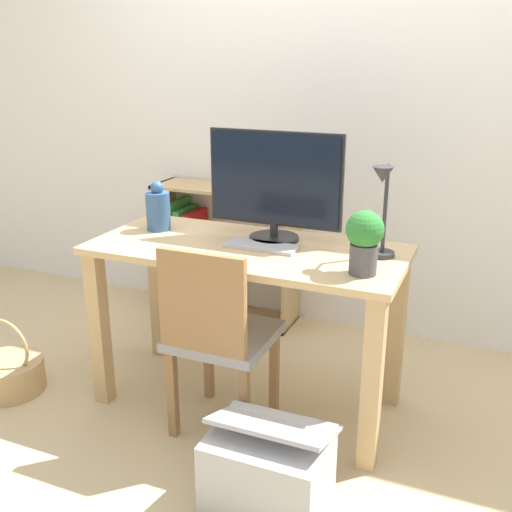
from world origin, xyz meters
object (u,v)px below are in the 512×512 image
(potted_plant, at_px, (364,239))
(basket, at_px, (9,373))
(vase, at_px, (158,209))
(bookshelf, at_px, (203,259))
(chair, at_px, (217,334))
(storage_box, at_px, (269,467))
(monitor, at_px, (275,183))
(keyboard, at_px, (262,246))
(desk_lamp, at_px, (383,203))

(potted_plant, bearing_deg, basket, -172.28)
(vase, bearing_deg, bookshelf, 103.10)
(chair, distance_m, storage_box, 0.56)
(monitor, xyz_separation_m, chair, (-0.09, -0.40, -0.54))
(monitor, distance_m, storage_box, 1.14)
(monitor, xyz_separation_m, vase, (-0.55, -0.06, -0.15))
(bookshelf, relative_size, basket, 2.28)
(keyboard, distance_m, desk_lamp, 0.54)
(bookshelf, height_order, basket, bookshelf)
(vase, distance_m, desk_lamp, 1.04)
(potted_plant, bearing_deg, bookshelf, 140.95)
(potted_plant, height_order, basket, potted_plant)
(monitor, height_order, vase, monitor)
(monitor, distance_m, basket, 1.55)
(vase, bearing_deg, potted_plant, -11.88)
(keyboard, height_order, desk_lamp, desk_lamp)
(monitor, bearing_deg, potted_plant, -30.80)
(chair, bearing_deg, potted_plant, 7.23)
(potted_plant, distance_m, chair, 0.71)
(basket, bearing_deg, chair, 4.99)
(potted_plant, xyz_separation_m, basket, (-1.61, -0.22, -0.80))
(chair, distance_m, bookshelf, 1.26)
(monitor, height_order, desk_lamp, monitor)
(vase, xyz_separation_m, bookshelf, (-0.17, 0.75, -0.51))
(keyboard, distance_m, basket, 1.38)
(potted_plant, distance_m, bookshelf, 1.61)
(basket, distance_m, storage_box, 1.43)
(bookshelf, xyz_separation_m, storage_box, (0.98, -1.40, -0.20))
(vase, relative_size, basket, 0.62)
(vase, distance_m, potted_plant, 1.03)
(monitor, relative_size, potted_plant, 2.48)
(keyboard, xyz_separation_m, bookshelf, (-0.72, 0.82, -0.42))
(monitor, xyz_separation_m, bookshelf, (-0.72, 0.68, -0.66))
(monitor, distance_m, keyboard, 0.28)
(desk_lamp, height_order, chair, desk_lamp)
(desk_lamp, distance_m, chair, 0.83)
(potted_plant, height_order, chair, potted_plant)
(monitor, xyz_separation_m, basket, (-1.15, -0.49, -0.92))
(monitor, height_order, chair, monitor)
(keyboard, relative_size, chair, 0.37)
(keyboard, height_order, bookshelf, bookshelf)
(vase, height_order, potted_plant, potted_plant)
(monitor, bearing_deg, bookshelf, 136.55)
(potted_plant, distance_m, storage_box, 0.88)
(bookshelf, bearing_deg, monitor, -43.45)
(monitor, distance_m, desk_lamp, 0.49)
(bookshelf, height_order, storage_box, bookshelf)
(basket, bearing_deg, bookshelf, 69.98)
(keyboard, xyz_separation_m, chair, (-0.08, -0.27, -0.30))
(desk_lamp, distance_m, basket, 1.90)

